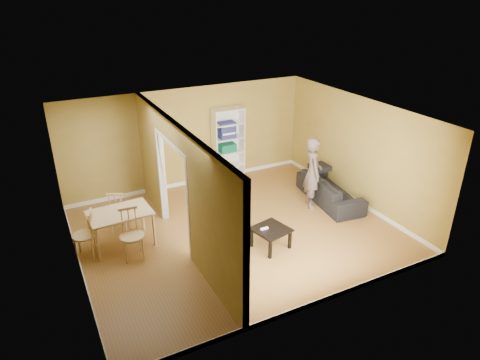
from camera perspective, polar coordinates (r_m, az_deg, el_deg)
name	(u,v)px	position (r m, az deg, el deg)	size (l,w,h in m)	color
room_shell	(236,177)	(8.82, -0.57, 0.45)	(6.50, 6.50, 6.50)	brown
partition	(181,188)	(8.41, -7.91, -1.08)	(0.22, 5.50, 2.60)	olive
wall_speaker	(241,109)	(11.53, 0.13, 9.48)	(0.10, 0.10, 0.10)	black
sofa	(330,186)	(10.72, 11.94, -0.84)	(0.89, 2.09, 0.80)	black
person	(313,167)	(10.18, 9.72, 1.77)	(0.58, 0.74, 2.04)	slate
bookshelf	(227,144)	(11.53, -1.69, 4.78)	(0.84, 0.37, 2.00)	white
paper_box_teal	(227,148)	(11.51, -1.69, 4.33)	(0.43, 0.28, 0.22)	#1A7A78
paper_box_navy_b	(227,134)	(11.37, -1.75, 6.17)	(0.43, 0.28, 0.22)	navy
paper_box_navy_c	(227,126)	(11.30, -1.79, 7.22)	(0.43, 0.28, 0.22)	navy
coffee_table	(271,231)	(8.71, 4.14, -6.86)	(0.66, 0.66, 0.44)	black
game_controller	(264,228)	(8.64, 3.26, -6.47)	(0.17, 0.04, 0.03)	white
dining_table	(120,215)	(8.95, -15.73, -4.58)	(1.23, 0.82, 0.77)	tan
chair_left	(84,234)	(8.91, -20.13, -6.79)	(0.45, 0.45, 0.98)	tan
chair_near	(132,235)	(8.57, -14.24, -7.10)	(0.47, 0.47, 1.03)	tan
chair_far	(119,210)	(9.62, -15.89, -3.83)	(0.44, 0.44, 0.96)	tan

